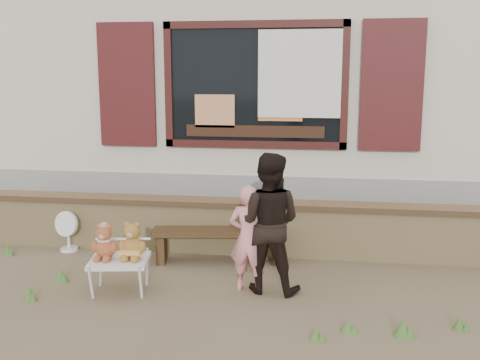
% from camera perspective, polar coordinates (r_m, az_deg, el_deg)
% --- Properties ---
extents(ground, '(80.00, 80.00, 0.00)m').
position_cam_1_polar(ground, '(6.16, -0.84, -10.22)').
color(ground, brown).
rests_on(ground, ground).
extents(shopfront, '(8.04, 5.13, 4.00)m').
position_cam_1_polar(shopfront, '(10.21, 3.30, 9.57)').
color(shopfront, '#B3AC91').
rests_on(shopfront, ground).
extents(brick_wall, '(7.10, 0.36, 0.67)m').
position_cam_1_polar(brick_wall, '(6.99, 0.49, -4.71)').
color(brick_wall, tan).
rests_on(brick_wall, ground).
extents(bench, '(1.60, 0.55, 0.40)m').
position_cam_1_polar(bench, '(6.66, -2.11, -5.93)').
color(bench, '#352312').
rests_on(bench, ground).
extents(folding_chair, '(0.66, 0.60, 0.35)m').
position_cam_1_polar(folding_chair, '(5.90, -12.15, -8.12)').
color(folding_chair, silver).
rests_on(folding_chair, ground).
extents(teddy_bear_left, '(0.31, 0.28, 0.37)m').
position_cam_1_polar(teddy_bear_left, '(5.86, -13.58, -6.07)').
color(teddy_bear_left, brown).
rests_on(teddy_bear_left, folding_chair).
extents(teddy_bear_right, '(0.33, 0.29, 0.39)m').
position_cam_1_polar(teddy_bear_right, '(5.80, -10.87, -5.99)').
color(teddy_bear_right, brown).
rests_on(teddy_bear_right, folding_chair).
extents(child, '(0.44, 0.31, 1.12)m').
position_cam_1_polar(child, '(5.71, 0.87, -5.99)').
color(child, pink).
rests_on(child, ground).
extents(adult, '(0.76, 0.63, 1.44)m').
position_cam_1_polar(adult, '(5.70, 2.86, -4.36)').
color(adult, black).
rests_on(adult, ground).
extents(fan_left, '(0.33, 0.22, 0.52)m').
position_cam_1_polar(fan_left, '(7.41, -17.05, -4.95)').
color(fan_left, white).
rests_on(fan_left, ground).
extents(grass_tufts, '(5.15, 1.82, 0.15)m').
position_cam_1_polar(grass_tufts, '(5.49, -2.35, -12.17)').
color(grass_tufts, '#406428').
rests_on(grass_tufts, ground).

